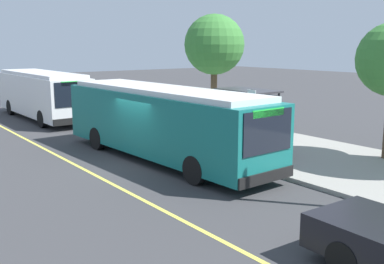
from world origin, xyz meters
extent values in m
plane|color=#38383A|center=(0.00, 0.00, 0.00)|extent=(120.00, 120.00, 0.00)
cube|color=gray|center=(0.00, 6.00, 0.07)|extent=(44.00, 6.40, 0.15)
cube|color=#E0D64C|center=(0.00, -2.20, 0.00)|extent=(36.00, 0.14, 0.01)
cube|color=#146B66|center=(0.08, 1.00, 1.55)|extent=(11.31, 3.05, 2.40)
cube|color=silver|center=(0.08, 1.00, 2.85)|extent=(10.40, 2.75, 0.20)
cube|color=black|center=(5.69, 1.25, 1.98)|extent=(0.14, 2.17, 1.34)
cube|color=black|center=(0.02, 2.29, 1.84)|extent=(9.85, 0.48, 1.06)
cube|color=silver|center=(0.02, 2.29, 0.57)|extent=(10.64, 0.50, 0.28)
cube|color=#26D83F|center=(5.70, 1.25, 2.57)|extent=(0.09, 1.40, 0.24)
cube|color=black|center=(5.71, 1.25, 0.53)|extent=(0.19, 2.50, 0.36)
cylinder|color=black|center=(3.50, 2.31, 0.50)|extent=(1.01, 0.32, 1.00)
cylinder|color=black|center=(3.60, 0.00, 0.50)|extent=(1.01, 0.32, 1.00)
cylinder|color=black|center=(-3.33, 2.00, 0.50)|extent=(1.01, 0.32, 1.00)
cylinder|color=black|center=(-3.23, -0.30, 0.50)|extent=(1.01, 0.32, 1.00)
cube|color=white|center=(-13.28, 0.73, 1.55)|extent=(10.03, 2.62, 2.40)
cube|color=silver|center=(-13.28, 0.73, 2.85)|extent=(9.23, 2.36, 0.20)
cube|color=black|center=(-8.26, 0.76, 1.98)|extent=(0.06, 2.17, 1.34)
cube|color=black|center=(-13.29, 2.02, 1.84)|extent=(8.81, 0.11, 1.06)
cube|color=#197259|center=(-13.29, 2.02, 0.57)|extent=(9.51, 0.10, 0.28)
cube|color=#26D83F|center=(-8.25, 0.76, 2.57)|extent=(0.04, 1.40, 0.24)
cube|color=black|center=(-8.24, 0.76, 0.53)|extent=(0.10, 2.50, 0.36)
cylinder|color=black|center=(-10.18, 1.91, 0.50)|extent=(1.00, 0.29, 1.00)
cylinder|color=black|center=(-10.16, -0.40, 0.50)|extent=(1.00, 0.29, 1.00)
cylinder|color=black|center=(-16.29, 1.86, 0.50)|extent=(1.00, 0.29, 1.00)
cylinder|color=black|center=(-16.27, -0.45, 0.50)|extent=(1.00, 0.29, 1.00)
cylinder|color=black|center=(10.37, -1.36, 0.38)|extent=(0.77, 0.26, 0.76)
cylinder|color=#333338|center=(1.63, 6.12, 1.35)|extent=(0.10, 0.10, 2.40)
cylinder|color=#333338|center=(1.63, 4.82, 1.35)|extent=(0.10, 0.10, 2.40)
cylinder|color=#333338|center=(-0.97, 6.12, 1.35)|extent=(0.10, 0.10, 2.40)
cylinder|color=#333338|center=(-0.97, 4.82, 1.35)|extent=(0.10, 0.10, 2.40)
cube|color=#333338|center=(0.33, 5.47, 2.59)|extent=(2.90, 1.60, 0.08)
cube|color=#4C606B|center=(0.33, 6.12, 1.35)|extent=(2.47, 0.04, 2.16)
cube|color=navy|center=(-0.97, 5.47, 1.30)|extent=(0.06, 1.11, 1.82)
cube|color=brown|center=(0.37, 5.58, 0.60)|extent=(1.60, 0.44, 0.06)
cube|color=brown|center=(0.37, 5.82, 0.88)|extent=(1.60, 0.05, 0.44)
cube|color=#333338|center=(-0.35, 5.58, 0.38)|extent=(0.08, 0.40, 0.45)
cube|color=#333338|center=(1.09, 5.58, 0.38)|extent=(0.08, 0.40, 0.45)
cylinder|color=#333338|center=(2.82, 3.32, 1.55)|extent=(0.07, 0.07, 2.80)
cube|color=white|center=(2.82, 3.30, 2.65)|extent=(0.44, 0.03, 0.56)
cube|color=red|center=(2.82, 3.28, 2.65)|extent=(0.40, 0.01, 0.16)
cylinder|color=#282D47|center=(3.11, 4.46, 0.57)|extent=(0.14, 0.14, 0.85)
cylinder|color=#282D47|center=(3.11, 4.28, 0.57)|extent=(0.14, 0.14, 0.85)
cube|color=red|center=(3.11, 4.37, 1.31)|extent=(0.24, 0.40, 0.62)
sphere|color=tan|center=(3.11, 4.37, 1.73)|extent=(0.22, 0.22, 0.22)
cylinder|color=brown|center=(-4.37, 7.35, 1.77)|extent=(0.36, 0.36, 3.24)
sphere|color=#387A33|center=(-4.37, 7.35, 4.63)|extent=(3.30, 3.30, 3.30)
camera|label=1|loc=(15.42, -8.93, 4.61)|focal=42.98mm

